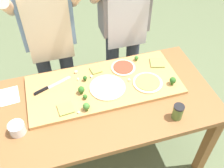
{
  "coord_description": "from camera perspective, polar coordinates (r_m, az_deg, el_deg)",
  "views": [
    {
      "loc": [
        -0.32,
        -1.19,
        2.17
      ],
      "look_at": [
        0.07,
        0.1,
        0.81
      ],
      "focal_mm": 42.01,
      "sensor_mm": 36.0,
      "label": 1
    }
  ],
  "objects": [
    {
      "name": "broccoli_floret_back_mid",
      "position": [
        2.12,
        5.35,
        5.67
      ],
      "size": [
        0.03,
        0.03,
        0.04
      ],
      "color": "#3F7220",
      "rests_on": "cutting_board"
    },
    {
      "name": "recipe_note",
      "position": [
        2.03,
        -21.45,
        -2.43
      ],
      "size": [
        0.14,
        0.18,
        0.0
      ],
      "primitive_type": "cube",
      "rotation": [
        0.0,
        0.0,
        0.07
      ],
      "color": "white",
      "rests_on": "prep_table"
    },
    {
      "name": "broccoli_floret_back_left",
      "position": [
        1.75,
        -5.6,
        -4.85
      ],
      "size": [
        0.05,
        0.05,
        0.06
      ],
      "color": "#487A23",
      "rests_on": "cutting_board"
    },
    {
      "name": "pizza_whole_tomato_red",
      "position": [
        2.06,
        2.46,
        3.6
      ],
      "size": [
        0.19,
        0.19,
        0.02
      ],
      "color": "beige",
      "rests_on": "cutting_board"
    },
    {
      "name": "cheese_crumble_a",
      "position": [
        2.03,
        -7.82,
        2.56
      ],
      "size": [
        0.02,
        0.02,
        0.02
      ],
      "primitive_type": "cube",
      "rotation": [
        0.0,
        0.0,
        1.51
      ],
      "color": "silver",
      "rests_on": "cutting_board"
    },
    {
      "name": "pizza_slice_near_right",
      "position": [
        1.8,
        -10.06,
        -5.31
      ],
      "size": [
        0.11,
        0.11,
        0.01
      ],
      "primitive_type": "cube",
      "rotation": [
        0.0,
        0.0,
        0.09
      ],
      "color": "#899E4C",
      "rests_on": "cutting_board"
    },
    {
      "name": "broccoli_floret_front_left",
      "position": [
        1.83,
        -5.88,
        -2.75
      ],
      "size": [
        0.03,
        0.03,
        0.04
      ],
      "color": "#366618",
      "rests_on": "cutting_board"
    },
    {
      "name": "broccoli_floret_center_left",
      "position": [
        1.86,
        -6.71,
        -1.25
      ],
      "size": [
        0.05,
        0.05,
        0.06
      ],
      "color": "#366618",
      "rests_on": "cutting_board"
    },
    {
      "name": "cheese_crumble_c",
      "position": [
        1.96,
        3.77,
        0.86
      ],
      "size": [
        0.02,
        0.02,
        0.02
      ],
      "primitive_type": "cube",
      "rotation": [
        0.0,
        0.0,
        1.35
      ],
      "color": "white",
      "rests_on": "cutting_board"
    },
    {
      "name": "pizza_whole_pesto_green",
      "position": [
        1.95,
        7.76,
        0.34
      ],
      "size": [
        0.22,
        0.22,
        0.02
      ],
      "color": "beige",
      "rests_on": "cutting_board"
    },
    {
      "name": "broccoli_floret_center_right",
      "position": [
        1.95,
        -5.9,
        1.29
      ],
      "size": [
        0.03,
        0.03,
        0.04
      ],
      "color": "#2C5915",
      "rests_on": "cutting_board"
    },
    {
      "name": "prep_table",
      "position": [
        1.95,
        -1.03,
        -5.34
      ],
      "size": [
        1.55,
        0.82,
        0.77
      ],
      "color": "brown",
      "rests_on": "ground"
    },
    {
      "name": "sauce_jar",
      "position": [
        1.77,
        14.14,
        -5.9
      ],
      "size": [
        0.07,
        0.07,
        0.11
      ],
      "color": "#517033",
      "rests_on": "prep_table"
    },
    {
      "name": "pizza_slice_far_right",
      "position": [
        2.04,
        -3.52,
        3.07
      ],
      "size": [
        0.09,
        0.09,
        0.01
      ],
      "primitive_type": "cube",
      "rotation": [
        0.0,
        0.0,
        0.13
      ],
      "color": "#899E4C",
      "rests_on": "cutting_board"
    },
    {
      "name": "pizza_whole_white_garlic",
      "position": [
        1.9,
        -0.99,
        -0.68
      ],
      "size": [
        0.26,
        0.26,
        0.02
      ],
      "color": "beige",
      "rests_on": "cutting_board"
    },
    {
      "name": "pizza_slice_far_left",
      "position": [
        2.13,
        9.78,
        4.55
      ],
      "size": [
        0.13,
        0.13,
        0.01
      ],
      "primitive_type": "cube",
      "rotation": [
        0.0,
        0.0,
        -0.27
      ],
      "color": "#899E4C",
      "rests_on": "cutting_board"
    },
    {
      "name": "cheese_crumble_e",
      "position": [
        1.98,
        -4.5,
        1.61
      ],
      "size": [
        0.02,
        0.02,
        0.02
      ],
      "primitive_type": "cube",
      "rotation": [
        0.0,
        0.0,
        0.28
      ],
      "color": "silver",
      "rests_on": "cutting_board"
    },
    {
      "name": "cheese_crumble_d",
      "position": [
        1.98,
        -7.38,
        1.03
      ],
      "size": [
        0.02,
        0.02,
        0.01
      ],
      "primitive_type": "cube",
      "rotation": [
        0.0,
        0.0,
        0.83
      ],
      "color": "white",
      "rests_on": "cutting_board"
    },
    {
      "name": "flour_cup",
      "position": [
        1.77,
        -19.93,
        -9.17
      ],
      "size": [
        0.1,
        0.1,
        0.08
      ],
      "color": "white",
      "rests_on": "prep_table"
    },
    {
      "name": "cook_left",
      "position": [
        2.16,
        -13.67,
        11.06
      ],
      "size": [
        0.54,
        0.39,
        1.67
      ],
      "color": "#333847",
      "rests_on": "ground"
    },
    {
      "name": "cutting_board",
      "position": [
        1.95,
        -1.74,
        -0.23
      ],
      "size": [
        1.12,
        0.49,
        0.03
      ],
      "primitive_type": "cube",
      "color": "tan",
      "rests_on": "prep_table"
    },
    {
      "name": "broccoli_floret_back_right",
      "position": [
        1.96,
        13.09,
        0.76
      ],
      "size": [
        0.05,
        0.05,
        0.06
      ],
      "color": "#366618",
      "rests_on": "cutting_board"
    },
    {
      "name": "ground_plane",
      "position": [
        2.5,
        -0.83,
        -15.06
      ],
      "size": [
        8.0,
        8.0,
        0.0
      ],
      "primitive_type": "plane",
      "color": "#60704C"
    },
    {
      "name": "cheese_crumble_b",
      "position": [
        1.76,
        -7.27,
        -6.2
      ],
      "size": [
        0.02,
        0.02,
        0.01
      ],
      "primitive_type": "cube",
      "rotation": [
        0.0,
        0.0,
        0.5
      ],
      "color": "silver",
      "rests_on": "cutting_board"
    },
    {
      "name": "chefs_knife",
      "position": [
        1.95,
        -13.87,
        -0.82
      ],
      "size": [
        0.28,
        0.13,
        0.02
      ],
      "color": "#B7BABF",
      "rests_on": "cutting_board"
    },
    {
      "name": "cook_right",
      "position": [
        2.26,
        2.67,
        13.92
      ],
      "size": [
        0.54,
        0.39,
        1.67
      ],
      "color": "#333847",
      "rests_on": "ground"
    }
  ]
}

